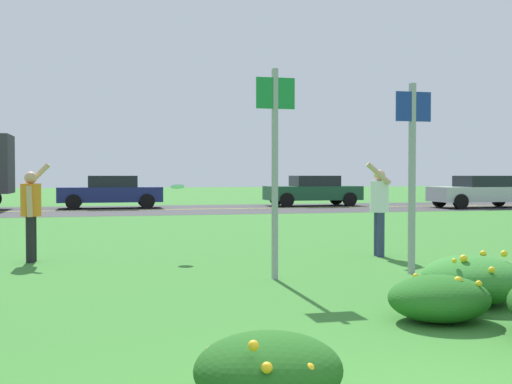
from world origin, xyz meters
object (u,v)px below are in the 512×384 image
at_px(frisbee_pale_blue, 178,187).
at_px(sign_post_by_roadside, 412,160).
at_px(person_thrower_orange_shirt, 31,208).
at_px(car_silver_leftmost, 481,191).
at_px(sign_post_near_path, 275,153).
at_px(car_navy_center_right, 111,192).
at_px(person_catcher_white_shirt, 379,204).
at_px(car_dark_green_center_left, 313,190).

bearing_deg(frisbee_pale_blue, sign_post_by_roadside, -40.83).
bearing_deg(person_thrower_orange_shirt, car_silver_leftmost, 38.11).
bearing_deg(person_thrower_orange_shirt, sign_post_near_path, -37.31).
xyz_separation_m(sign_post_by_roadside, car_silver_leftmost, (12.18, 16.77, -0.98)).
bearing_deg(car_navy_center_right, frisbee_pale_blue, -86.96).
xyz_separation_m(person_thrower_orange_shirt, person_catcher_white_shirt, (6.10, -0.71, 0.02)).
height_order(sign_post_near_path, frisbee_pale_blue, sign_post_near_path).
xyz_separation_m(person_thrower_orange_shirt, car_dark_green_center_left, (11.04, 17.47, -0.19)).
xyz_separation_m(car_silver_leftmost, car_navy_center_right, (-16.30, 3.45, 0.00)).
bearing_deg(sign_post_near_path, car_dark_green_center_left, 69.70).
xyz_separation_m(sign_post_near_path, sign_post_by_roadside, (2.13, -0.03, -0.08)).
relative_size(person_catcher_white_shirt, car_navy_center_right, 0.38).
distance_m(sign_post_by_roadside, person_thrower_orange_shirt, 6.37).
distance_m(sign_post_near_path, car_navy_center_right, 20.32).
distance_m(person_catcher_white_shirt, car_navy_center_right, 18.73).
relative_size(person_thrower_orange_shirt, car_navy_center_right, 0.38).
distance_m(frisbee_pale_blue, car_navy_center_right, 17.49).
distance_m(person_thrower_orange_shirt, car_dark_green_center_left, 20.67).
distance_m(car_dark_green_center_left, car_navy_center_right, 9.46).
bearing_deg(frisbee_pale_blue, car_silver_leftmost, 42.34).
bearing_deg(frisbee_pale_blue, car_dark_green_center_left, 63.95).
xyz_separation_m(sign_post_by_roadside, person_thrower_orange_shirt, (-5.70, 2.75, -0.79)).
relative_size(sign_post_by_roadside, person_thrower_orange_shirt, 1.68).
bearing_deg(car_navy_center_right, sign_post_by_roadside, -78.48).
bearing_deg(person_catcher_white_shirt, sign_post_near_path, -141.48).
xyz_separation_m(person_catcher_white_shirt, car_dark_green_center_left, (4.94, 18.18, -0.21)).
relative_size(sign_post_by_roadside, frisbee_pale_blue, 11.54).
bearing_deg(person_catcher_white_shirt, car_silver_leftmost, 51.36).
relative_size(person_thrower_orange_shirt, car_dark_green_center_left, 0.38).
relative_size(frisbee_pale_blue, car_silver_leftmost, 0.06).
bearing_deg(person_thrower_orange_shirt, car_dark_green_center_left, 57.71).
xyz_separation_m(sign_post_by_roadside, frisbee_pale_blue, (-3.19, 2.76, -0.44)).
distance_m(person_catcher_white_shirt, car_silver_leftmost, 18.86).
distance_m(person_thrower_orange_shirt, frisbee_pale_blue, 2.53).
height_order(person_thrower_orange_shirt, car_silver_leftmost, person_thrower_orange_shirt).
distance_m(sign_post_by_roadside, frisbee_pale_blue, 4.24).
height_order(person_thrower_orange_shirt, frisbee_pale_blue, person_thrower_orange_shirt).
distance_m(person_thrower_orange_shirt, car_navy_center_right, 17.54).
height_order(car_dark_green_center_left, car_navy_center_right, same).
distance_m(sign_post_near_path, car_dark_green_center_left, 21.56).
xyz_separation_m(car_dark_green_center_left, car_navy_center_right, (-9.46, 0.00, 0.00)).
relative_size(person_catcher_white_shirt, car_silver_leftmost, 0.38).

